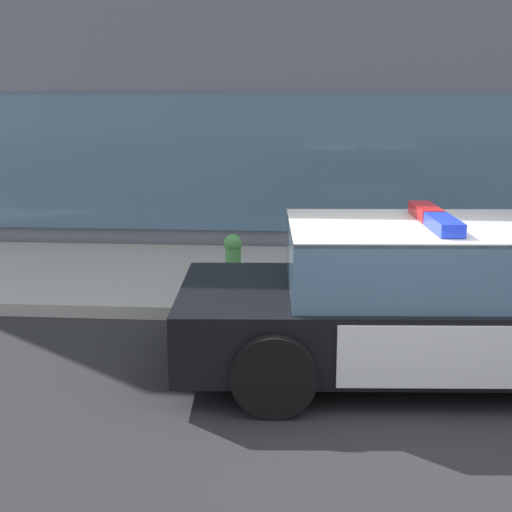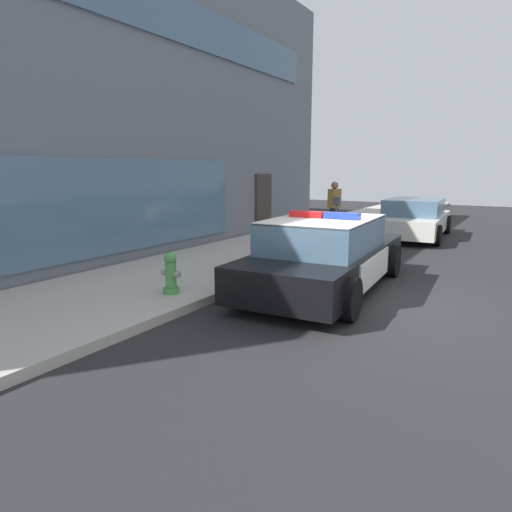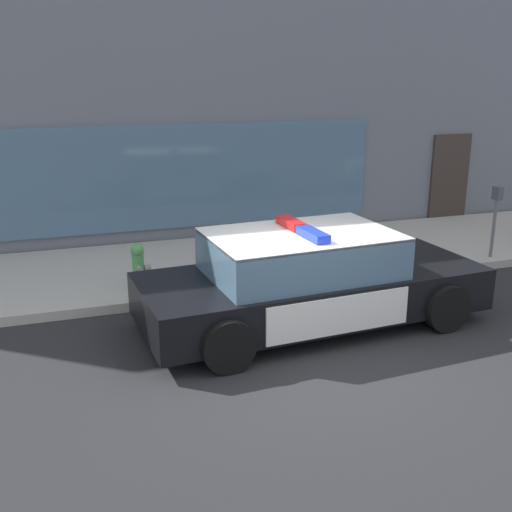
{
  "view_description": "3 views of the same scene",
  "coord_description": "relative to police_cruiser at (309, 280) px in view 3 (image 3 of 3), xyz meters",
  "views": [
    {
      "loc": [
        -0.76,
        -5.17,
        2.49
      ],
      "look_at": [
        -1.35,
        2.41,
        0.74
      ],
      "focal_mm": 49.04,
      "sensor_mm": 36.0,
      "label": 1
    },
    {
      "loc": [
        -7.32,
        -2.22,
        2.27
      ],
      "look_at": [
        -0.78,
        1.79,
        0.78
      ],
      "focal_mm": 31.56,
      "sensor_mm": 36.0,
      "label": 2
    },
    {
      "loc": [
        -2.83,
        -6.51,
        3.53
      ],
      "look_at": [
        0.13,
        2.38,
        0.67
      ],
      "focal_mm": 42.93,
      "sensor_mm": 36.0,
      "label": 3
    }
  ],
  "objects": [
    {
      "name": "fire_hydrant",
      "position": [
        -2.14,
        1.94,
        -0.18
      ],
      "size": [
        0.34,
        0.39,
        0.73
      ],
      "color": "#4C994C",
      "rests_on": "sidewalk"
    },
    {
      "name": "parking_meter",
      "position": [
        4.38,
        1.53,
        0.4
      ],
      "size": [
        0.12,
        0.18,
        1.34
      ],
      "color": "slate",
      "rests_on": "sidewalk"
    },
    {
      "name": "ground",
      "position": [
        -0.48,
        -1.02,
        -0.68
      ],
      "size": [
        48.0,
        48.0,
        0.0
      ],
      "primitive_type": "plane",
      "color": "#262628"
    },
    {
      "name": "storefront_building",
      "position": [
        -0.17,
        9.44,
        3.42
      ],
      "size": [
        19.21,
        9.58,
        8.21
      ],
      "color": "slate",
      "rests_on": "ground"
    },
    {
      "name": "sidewalk",
      "position": [
        -0.48,
        2.96,
        -0.6
      ],
      "size": [
        48.0,
        3.38,
        0.15
      ],
      "primitive_type": "cube",
      "color": "#B2ADA3",
      "rests_on": "ground"
    },
    {
      "name": "police_cruiser",
      "position": [
        0.0,
        0.0,
        0.0
      ],
      "size": [
        5.02,
        2.35,
        1.49
      ],
      "rotation": [
        0.0,
        0.0,
        0.07
      ],
      "color": "black",
      "rests_on": "ground"
    }
  ]
}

